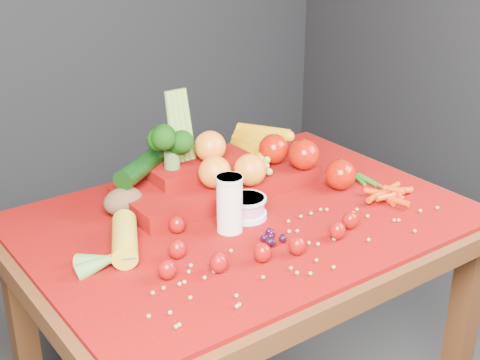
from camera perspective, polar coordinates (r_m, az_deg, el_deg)
table at (r=1.69m, az=0.40°, el=-6.29°), size 1.10×0.80×0.75m
red_cloth at (r=1.64m, az=0.41°, el=-3.23°), size 1.05×0.75×0.01m
milk_glass at (r=1.54m, az=-0.90°, el=-1.89°), size 0.06×0.06×0.14m
yogurt_bowl at (r=1.62m, az=0.57°, el=-2.29°), size 0.10×0.10×0.05m
strawberry_scatter at (r=1.46m, az=-0.32°, el=-5.43°), size 0.54×0.28×0.05m
dark_grape_cluster at (r=1.51m, az=2.79°, el=-4.90°), size 0.06×0.05×0.03m
soybean_scatter at (r=1.50m, az=4.96°, el=-5.67°), size 0.84×0.24×0.01m
corn_ear at (r=1.46m, az=-10.79°, el=-6.16°), size 0.25×0.26×0.06m
potato at (r=1.65m, az=-9.92°, el=-1.80°), size 0.10×0.07×0.07m
baby_carrot_pile at (r=1.75m, az=12.93°, el=-1.30°), size 0.18×0.17×0.03m
green_bean_pile at (r=1.86m, az=10.24°, el=0.17°), size 0.14×0.12×0.01m
produce_mound at (r=1.75m, az=-1.26°, el=0.97°), size 0.59×0.39×0.27m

